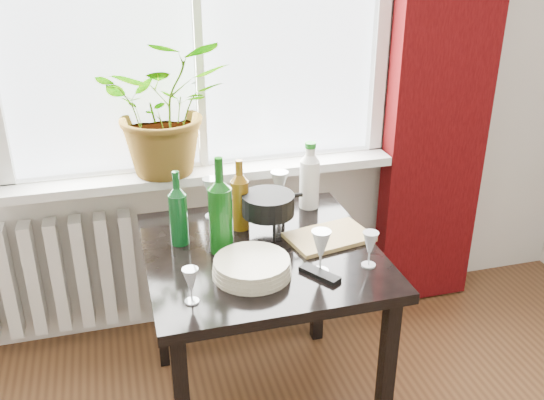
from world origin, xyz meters
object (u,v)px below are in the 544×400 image
object	(u,v)px
cleaning_bottle	(310,175)
wineglass_back_left	(212,197)
plate_stack	(252,267)
tv_remote	(320,274)
radiator	(46,277)
wineglass_front_left	(191,285)
cutting_board	(329,237)
wine_bottle_left	(178,208)
table	(262,271)
potted_plant	(166,106)
wine_bottle_right	(220,205)
bottle_amber	(240,194)
wineglass_far_right	(370,249)
fondue_pot	(268,213)
wineglass_front_right	(321,251)
wineglass_back_center	(279,190)

from	to	relation	value
cleaning_bottle	wineglass_back_left	world-z (taller)	cleaning_bottle
plate_stack	tv_remote	distance (m)	0.23
radiator	wineglass_front_left	distance (m)	1.14
wineglass_back_left	cutting_board	distance (m)	0.51
plate_stack	cutting_board	bearing A→B (deg)	26.57
wine_bottle_left	plate_stack	world-z (taller)	wine_bottle_left
table	wineglass_back_left	bearing A→B (deg)	111.20
potted_plant	wineglass_back_left	bearing A→B (deg)	-65.00
wine_bottle_left	potted_plant	bearing A→B (deg)	86.75
wine_bottle_right	radiator	bearing A→B (deg)	139.67
bottle_amber	cleaning_bottle	world-z (taller)	bottle_amber
wine_bottle_left	wine_bottle_right	size ratio (longest dim) A/B	0.78
wine_bottle_left	cutting_board	size ratio (longest dim) A/B	0.94
bottle_amber	tv_remote	world-z (taller)	bottle_amber
wineglass_far_right	fondue_pot	xyz separation A→B (m)	(-0.27, 0.35, 0.01)
bottle_amber	cleaning_bottle	xyz separation A→B (m)	(0.32, 0.12, -0.00)
potted_plant	wine_bottle_left	xyz separation A→B (m)	(-0.03, -0.47, -0.26)
wine_bottle_left	cleaning_bottle	world-z (taller)	same
potted_plant	wineglass_front_left	distance (m)	0.94
wineglass_back_left	wine_bottle_right	bearing A→B (deg)	-93.81
wineglass_front_right	cutting_board	bearing A→B (deg)	62.45
wine_bottle_right	plate_stack	size ratio (longest dim) A/B	1.36
wine_bottle_right	wineglass_back_center	world-z (taller)	wine_bottle_right
wineglass_back_center	cutting_board	distance (m)	0.33
bottle_amber	plate_stack	distance (m)	0.37
wineglass_far_right	wine_bottle_left	bearing A→B (deg)	150.90
wine_bottle_right	wineglass_back_left	world-z (taller)	wine_bottle_right
cutting_board	plate_stack	bearing A→B (deg)	-153.43
table	plate_stack	world-z (taller)	plate_stack
radiator	potted_plant	world-z (taller)	potted_plant
table	plate_stack	xyz separation A→B (m)	(-0.08, -0.16, 0.12)
radiator	cutting_board	world-z (taller)	cutting_board
radiator	fondue_pot	bearing A→B (deg)	-28.66
wine_bottle_right	cutting_board	size ratio (longest dim) A/B	1.20
wine_bottle_left	plate_stack	xyz separation A→B (m)	(0.21, -0.29, -0.12)
cleaning_bottle	plate_stack	size ratio (longest dim) A/B	1.07
wineglass_front_right	radiator	bearing A→B (deg)	140.30
wineglass_front_right	fondue_pot	size ratio (longest dim) A/B	0.69
table	wine_bottle_right	world-z (taller)	wine_bottle_right
table	tv_remote	bearing A→B (deg)	-57.98
bottle_amber	plate_stack	world-z (taller)	bottle_amber
plate_stack	cutting_board	distance (m)	0.39
table	cutting_board	xyz separation A→B (m)	(0.27, 0.01, 0.10)
radiator	wineglass_far_right	size ratio (longest dim) A/B	5.90
wineglass_front_right	bottle_amber	bearing A→B (deg)	115.93
fondue_pot	wineglass_back_left	bearing A→B (deg)	120.94
potted_plant	wineglass_front_right	bearing A→B (deg)	-62.94
wine_bottle_left	wineglass_far_right	size ratio (longest dim) A/B	2.16
wineglass_front_left	table	bearing A→B (deg)	42.30
wineglass_far_right	fondue_pot	bearing A→B (deg)	128.32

